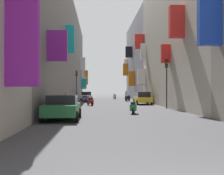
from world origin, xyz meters
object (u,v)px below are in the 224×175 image
object	(u,v)px
parked_car_white	(87,96)
scooter_silver	(84,99)
scooter_black	(128,98)
scooter_green	(133,107)
scooter_red	(90,101)
parked_car_green	(62,107)
pedestrian_near_left	(67,101)
traffic_light_near_corner	(167,75)
traffic_light_far_corner	(77,81)
pedestrian_crossing	(126,96)
scooter_white	(115,97)
scooter_blue	(86,99)
parked_car_yellow	(143,98)

from	to	relation	value
parked_car_white	scooter_silver	bearing A→B (deg)	-90.89
scooter_black	scooter_silver	xyz separation A→B (m)	(-6.58, -2.55, -0.00)
scooter_green	scooter_red	xyz separation A→B (m)	(-3.33, 10.64, 0.00)
parked_car_white	parked_car_green	world-z (taller)	parked_car_green
parked_car_white	scooter_green	distance (m)	27.86
parked_car_green	scooter_red	xyz separation A→B (m)	(1.27, 14.32, -0.29)
pedestrian_near_left	traffic_light_near_corner	xyz separation A→B (m)	(8.96, 1.29, 2.27)
scooter_silver	traffic_light_far_corner	xyz separation A→B (m)	(-0.97, -1.67, 2.50)
scooter_silver	pedestrian_near_left	world-z (taller)	pedestrian_near_left
pedestrian_crossing	scooter_red	bearing A→B (deg)	-115.09
scooter_black	scooter_red	bearing A→B (deg)	-113.41
parked_car_white	pedestrian_near_left	xyz separation A→B (m)	(-0.83, -23.31, 0.06)
scooter_white	scooter_blue	xyz separation A→B (m)	(-4.74, -14.07, -0.00)
scooter_blue	pedestrian_crossing	bearing A→B (deg)	29.03
scooter_black	traffic_light_near_corner	bearing A→B (deg)	-84.68
parked_car_green	scooter_black	bearing A→B (deg)	75.95
parked_car_yellow	parked_car_green	world-z (taller)	parked_car_yellow
scooter_blue	traffic_light_near_corner	bearing A→B (deg)	-58.66
parked_car_yellow	pedestrian_crossing	distance (m)	8.76
scooter_white	scooter_silver	bearing A→B (deg)	-113.82
pedestrian_near_left	traffic_light_far_corner	distance (m)	15.01
scooter_black	scooter_silver	distance (m)	7.06
scooter_white	scooter_green	world-z (taller)	same
parked_car_white	scooter_white	distance (m)	7.04
scooter_blue	traffic_light_far_corner	size ratio (longest dim) A/B	0.42
parked_car_yellow	scooter_red	xyz separation A→B (m)	(-6.12, -2.22, -0.30)
parked_car_white	pedestrian_crossing	xyz separation A→B (m)	(6.12, -5.95, 0.07)
traffic_light_far_corner	parked_car_white	bearing A→B (deg)	82.73
scooter_silver	scooter_green	bearing A→B (deg)	-77.93
traffic_light_near_corner	traffic_light_far_corner	distance (m)	16.39
pedestrian_near_left	traffic_light_near_corner	bearing A→B (deg)	8.22
scooter_red	scooter_blue	size ratio (longest dim) A/B	1.00
scooter_blue	traffic_light_far_corner	distance (m)	2.95
traffic_light_near_corner	scooter_silver	bearing A→B (deg)	118.41
scooter_green	scooter_blue	distance (m)	18.78
scooter_blue	pedestrian_near_left	size ratio (longest dim) A/B	1.14
scooter_black	parked_car_white	bearing A→B (deg)	146.85
scooter_white	traffic_light_near_corner	bearing A→B (deg)	-83.47
scooter_red	traffic_light_far_corner	world-z (taller)	traffic_light_far_corner
scooter_green	traffic_light_near_corner	xyz separation A→B (m)	(3.80, 5.51, 2.60)
scooter_black	traffic_light_far_corner	size ratio (longest dim) A/B	0.41
scooter_black	traffic_light_near_corner	distance (m)	18.05
parked_car_yellow	scooter_green	bearing A→B (deg)	-102.25
scooter_black	scooter_blue	distance (m)	7.90
scooter_silver	pedestrian_crossing	bearing A→B (deg)	7.62
scooter_black	pedestrian_near_left	bearing A→B (deg)	-110.96
parked_car_white	parked_car_yellow	bearing A→B (deg)	-64.08
scooter_green	pedestrian_crossing	xyz separation A→B (m)	(1.79, 21.57, 0.35)
parked_car_yellow	scooter_black	size ratio (longest dim) A/B	2.24
scooter_black	traffic_light_far_corner	world-z (taller)	traffic_light_far_corner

